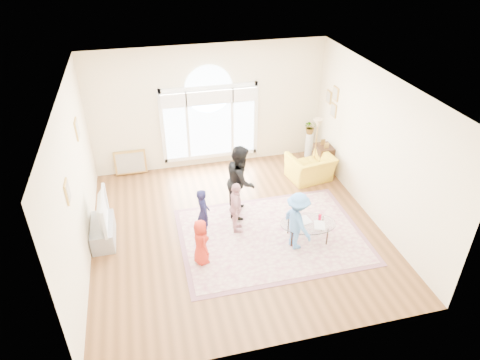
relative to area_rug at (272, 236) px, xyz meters
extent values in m
plane|color=brown|center=(-0.65, 0.41, -0.01)|extent=(6.00, 6.00, 0.00)
plane|color=beige|center=(-0.65, 3.41, 1.59)|extent=(6.00, 0.00, 6.00)
plane|color=beige|center=(-0.65, -2.59, 1.59)|extent=(6.00, 0.00, 6.00)
plane|color=beige|center=(-3.65, 0.41, 1.59)|extent=(0.00, 6.00, 6.00)
plane|color=beige|center=(2.35, 0.41, 1.59)|extent=(0.00, 6.00, 6.00)
plane|color=white|center=(-0.65, 0.41, 3.19)|extent=(6.00, 6.00, 0.00)
cube|color=white|center=(-0.65, 3.37, 0.24)|extent=(2.50, 0.08, 0.10)
cube|color=white|center=(-0.65, 3.37, 2.14)|extent=(2.50, 0.08, 0.10)
cube|color=white|center=(-1.87, 3.37, 1.19)|extent=(0.10, 0.08, 2.00)
cube|color=white|center=(0.57, 3.37, 1.19)|extent=(0.10, 0.08, 2.00)
cube|color=#C6E2FF|center=(-1.55, 3.37, 1.19)|extent=(0.55, 0.02, 1.80)
cube|color=#C6E2FF|center=(0.24, 3.37, 1.19)|extent=(0.55, 0.02, 1.80)
cube|color=#C6E2FF|center=(-0.65, 3.37, 1.19)|extent=(1.10, 0.02, 1.80)
cylinder|color=#C6E2FF|center=(-0.65, 3.37, 2.09)|extent=(1.20, 0.02, 1.20)
cube|color=white|center=(-1.24, 3.36, 1.19)|extent=(0.07, 0.04, 1.80)
cube|color=white|center=(-0.07, 3.36, 1.19)|extent=(0.07, 0.04, 1.80)
cube|color=white|center=(-1.55, 3.29, 1.91)|extent=(0.65, 0.12, 0.35)
cube|color=white|center=(-0.65, 3.29, 1.91)|extent=(1.20, 0.12, 0.35)
cube|color=white|center=(0.24, 3.29, 1.91)|extent=(0.65, 0.12, 0.35)
cube|color=tan|center=(-3.63, 1.71, 2.09)|extent=(0.03, 0.34, 0.40)
cube|color=#ADA38E|center=(-3.62, 1.71, 2.09)|extent=(0.01, 0.28, 0.34)
cube|color=tan|center=(-3.63, -0.49, 1.99)|extent=(0.03, 0.30, 0.36)
cube|color=#ADA38E|center=(-3.62, -0.49, 1.99)|extent=(0.01, 0.24, 0.30)
cube|color=tan|center=(2.33, 2.46, 2.04)|extent=(0.03, 0.28, 0.34)
cube|color=#ADA38E|center=(2.31, 2.46, 2.04)|extent=(0.01, 0.22, 0.28)
cube|color=tan|center=(2.33, 2.46, 1.61)|extent=(0.03, 0.28, 0.34)
cube|color=#ADA38E|center=(2.31, 2.46, 1.61)|extent=(0.01, 0.22, 0.28)
cube|color=tan|center=(2.33, 2.81, 1.83)|extent=(0.03, 0.26, 0.32)
cube|color=#ADA38E|center=(2.31, 2.81, 1.83)|extent=(0.01, 0.20, 0.26)
cube|color=beige|center=(0.00, 0.00, 0.00)|extent=(3.60, 2.60, 0.02)
cube|color=#825360|center=(0.00, 0.00, 0.00)|extent=(3.80, 2.80, 0.01)
cube|color=gray|center=(-3.40, 0.71, 0.20)|extent=(0.45, 1.00, 0.42)
imported|color=black|center=(-3.40, 0.71, 0.73)|extent=(0.14, 1.10, 0.63)
cube|color=#56D8E0|center=(-3.31, 0.71, 0.73)|extent=(0.02, 0.90, 0.51)
ellipsoid|color=silver|center=(0.68, -0.27, 0.40)|extent=(1.24, 0.91, 0.02)
cylinder|color=black|center=(1.07, -0.13, 0.19)|extent=(0.03, 0.03, 0.40)
cylinder|color=black|center=(0.36, -0.01, 0.19)|extent=(0.03, 0.03, 0.40)
cylinder|color=black|center=(1.00, -0.54, 0.19)|extent=(0.03, 0.03, 0.40)
cylinder|color=black|center=(0.29, -0.42, 0.19)|extent=(0.03, 0.03, 0.40)
imported|color=#B2A58C|center=(0.53, -0.20, 0.42)|extent=(0.27, 0.32, 0.03)
imported|color=#B2A58C|center=(0.77, -0.37, 0.42)|extent=(0.30, 0.35, 0.02)
cylinder|color=red|center=(0.95, -0.21, 0.47)|extent=(0.07, 0.07, 0.12)
imported|color=gold|center=(1.63, 1.97, 0.33)|extent=(1.18, 1.07, 0.68)
cube|color=black|center=(2.13, 2.34, 0.34)|extent=(0.40, 0.50, 0.70)
cylinder|color=black|center=(1.85, 2.26, 0.00)|extent=(0.20, 0.20, 0.02)
cylinder|color=#AA8341|center=(1.85, 2.26, 0.67)|extent=(0.02, 0.02, 1.35)
cone|color=#CCB284|center=(1.85, 2.26, 1.39)|extent=(0.28, 0.28, 0.22)
cylinder|color=white|center=(2.05, 3.13, 0.34)|extent=(0.20, 0.20, 0.70)
imported|color=#33722D|center=(2.05, 3.13, 0.88)|extent=(0.36, 0.32, 0.39)
cube|color=tan|center=(-2.77, 3.31, -0.01)|extent=(0.80, 0.14, 0.62)
imported|color=red|center=(-1.55, -0.43, 0.49)|extent=(0.39, 0.52, 0.96)
imported|color=#151539|center=(-1.37, 0.35, 0.57)|extent=(0.30, 0.43, 1.13)
imported|color=black|center=(-0.42, 0.99, 0.83)|extent=(0.85, 0.96, 1.65)
imported|color=pink|center=(-0.68, 0.35, 0.59)|extent=(0.39, 0.72, 1.16)
imported|color=#4B85CE|center=(0.37, -0.43, 0.63)|extent=(0.65, 0.90, 1.25)
camera|label=1|loc=(-2.32, -6.67, 5.72)|focal=32.00mm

